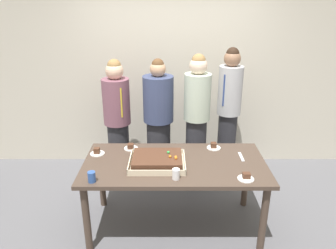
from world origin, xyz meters
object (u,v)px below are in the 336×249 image
(plated_slice_far_right, at_px, (97,152))
(plated_slice_far_left, at_px, (246,177))
(plated_slice_near_right, at_px, (131,147))
(person_striped_tie_right, at_px, (197,120))
(plated_slice_near_left, at_px, (214,147))
(person_serving_front, at_px, (118,120))
(sheet_cake, at_px, (158,160))
(cake_server_utensil, at_px, (241,157))
(party_table, at_px, (175,170))
(drink_cup_middle, at_px, (176,174))
(person_far_right_suit, at_px, (229,111))
(person_green_shirt_behind, at_px, (159,122))
(drink_cup_nearest, at_px, (92,177))

(plated_slice_far_right, bearing_deg, plated_slice_far_left, -19.21)
(plated_slice_near_right, height_order, person_striped_tie_right, person_striped_tie_right)
(plated_slice_near_left, distance_m, plated_slice_far_right, 1.26)
(plated_slice_far_left, distance_m, plated_slice_far_right, 1.55)
(plated_slice_far_right, relative_size, person_serving_front, 0.09)
(sheet_cake, relative_size, cake_server_utensil, 2.75)
(party_table, bearing_deg, plated_slice_far_left, -26.63)
(drink_cup_middle, height_order, person_far_right_suit, person_far_right_suit)
(plated_slice_near_right, height_order, drink_cup_middle, drink_cup_middle)
(person_serving_front, height_order, person_far_right_suit, person_far_right_suit)
(plated_slice_far_left, height_order, person_striped_tie_right, person_striped_tie_right)
(cake_server_utensil, distance_m, person_striped_tie_right, 0.84)
(plated_slice_far_left, xyz_separation_m, person_striped_tie_right, (-0.36, 1.16, 0.12))
(plated_slice_near_left, bearing_deg, person_serving_front, 149.68)
(plated_slice_near_left, bearing_deg, person_far_right_suit, 69.58)
(drink_cup_middle, bearing_deg, cake_server_utensil, 32.18)
(plated_slice_far_left, bearing_deg, plated_slice_near_right, 150.51)
(plated_slice_far_left, xyz_separation_m, plated_slice_far_right, (-1.46, 0.51, 0.00))
(plated_slice_far_left, height_order, cake_server_utensil, plated_slice_far_left)
(sheet_cake, bearing_deg, plated_slice_far_right, 160.06)
(plated_slice_far_right, bearing_deg, plated_slice_near_right, 19.73)
(plated_slice_near_right, relative_size, person_serving_front, 0.09)
(plated_slice_near_right, bearing_deg, person_far_right_suit, 33.62)
(sheet_cake, distance_m, plated_slice_near_right, 0.47)
(sheet_cake, relative_size, person_striped_tie_right, 0.32)
(drink_cup_middle, xyz_separation_m, person_striped_tie_right, (0.28, 1.15, 0.09))
(sheet_cake, bearing_deg, drink_cup_middle, -56.68)
(person_striped_tie_right, bearing_deg, person_far_right_suit, 149.01)
(plated_slice_near_left, xyz_separation_m, person_far_right_suit, (0.29, 0.78, 0.14))
(plated_slice_far_right, bearing_deg, person_green_shirt_behind, 49.70)
(person_striped_tie_right, bearing_deg, sheet_cake, 0.04)
(plated_slice_far_right, relative_size, person_far_right_suit, 0.09)
(drink_cup_middle, bearing_deg, sheet_cake, 123.32)
(party_table, height_order, drink_cup_middle, drink_cup_middle)
(sheet_cake, height_order, cake_server_utensil, sheet_cake)
(plated_slice_far_right, xyz_separation_m, drink_cup_nearest, (0.07, -0.56, 0.03))
(plated_slice_near_right, height_order, plated_slice_far_left, same)
(sheet_cake, height_order, person_striped_tie_right, person_striped_tie_right)
(drink_cup_middle, bearing_deg, plated_slice_far_left, -0.38)
(person_striped_tie_right, bearing_deg, party_table, 8.58)
(party_table, distance_m, plated_slice_near_left, 0.55)
(sheet_cake, relative_size, plated_slice_far_right, 3.67)
(plated_slice_far_left, bearing_deg, plated_slice_near_left, 107.91)
(person_green_shirt_behind, bearing_deg, plated_slice_far_left, 32.78)
(plated_slice_near_left, bearing_deg, plated_slice_near_right, -178.85)
(person_green_shirt_behind, height_order, person_striped_tie_right, person_striped_tie_right)
(person_serving_front, xyz_separation_m, person_far_right_suit, (1.44, 0.10, 0.08))
(cake_server_utensil, bearing_deg, party_table, -170.68)
(plated_slice_near_right, height_order, drink_cup_nearest, drink_cup_nearest)
(party_table, height_order, cake_server_utensil, cake_server_utensil)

